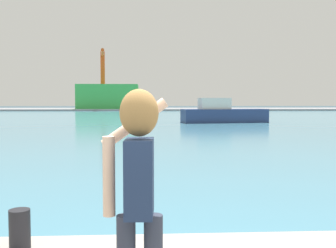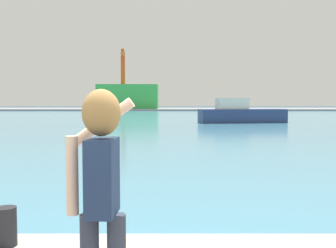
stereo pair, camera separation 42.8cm
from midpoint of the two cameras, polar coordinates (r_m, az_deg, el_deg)
The scene contains 8 objects.
ground_plane at distance 52.88m, azimuth -0.01°, elevation 1.00°, with size 220.00×220.00×0.00m, color #334751.
harbor_water at distance 54.88m, azimuth -0.01°, elevation 1.10°, with size 140.00×100.00×0.02m, color teal.
far_shore_dock at distance 94.86m, azimuth 0.03°, elevation 2.16°, with size 140.00×20.00×0.35m, color gray.
person_photographer at distance 2.93m, azimuth -5.38°, elevation -8.26°, with size 0.53×0.55×1.74m.
harbor_bollard at distance 4.93m, azimuth -19.83°, elevation -13.74°, with size 0.23×0.23×0.45m, color black.
boat_moored at distance 39.65m, azimuth 10.79°, elevation 1.46°, with size 8.74×3.47×2.44m.
warehouse_left at distance 92.60m, azimuth -5.49°, elevation 3.93°, with size 13.70×8.99×5.52m, color green.
port_crane at distance 92.35m, azimuth -6.29°, elevation 7.24°, with size 1.87×9.85×13.21m.
Camera 2 is at (0.31, -2.84, 2.19)m, focal length 42.32 mm.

